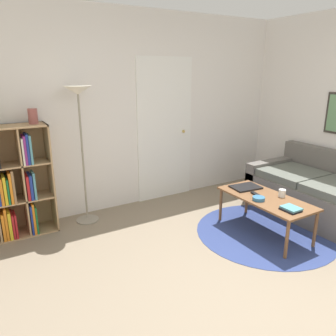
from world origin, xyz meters
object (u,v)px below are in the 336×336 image
object	(u,v)px
couch	(321,194)
vase_on_shelf	(33,116)
bookshelf	(3,185)
cup	(282,193)
floor_lamp	(79,109)
laptop	(246,187)
coffee_table	(265,201)
bowl	(259,199)

from	to	relation	value
couch	vase_on_shelf	distance (m)	3.67
bookshelf	cup	bearing A→B (deg)	-28.64
bookshelf	couch	distance (m)	3.89
floor_lamp	vase_on_shelf	world-z (taller)	floor_lamp
laptop	vase_on_shelf	size ratio (longest dim) A/B	2.20
bookshelf	laptop	xyz separation A→B (m)	(2.59, -1.07, -0.17)
coffee_table	vase_on_shelf	bearing A→B (deg)	146.96
laptop	bowl	size ratio (longest dim) A/B	2.70
bookshelf	couch	xyz separation A→B (m)	(3.60, -1.42, -0.34)
laptop	vase_on_shelf	xyz separation A→B (m)	(-2.20, 1.07, 0.90)
cup	coffee_table	bearing A→B (deg)	155.44
cup	vase_on_shelf	bearing A→B (deg)	147.54
laptop	bookshelf	bearing A→B (deg)	157.55
bowl	vase_on_shelf	size ratio (longest dim) A/B	0.81
couch	vase_on_shelf	size ratio (longest dim) A/B	10.20
coffee_table	cup	bearing A→B (deg)	-24.56
floor_lamp	cup	bearing A→B (deg)	-38.01
bookshelf	bowl	world-z (taller)	bookshelf
cup	vase_on_shelf	distance (m)	2.92
floor_lamp	coffee_table	xyz separation A→B (m)	(1.68, -1.37, -1.00)
cup	floor_lamp	bearing A→B (deg)	141.99
coffee_table	vase_on_shelf	distance (m)	2.77
bowl	floor_lamp	bearing A→B (deg)	137.97
bookshelf	floor_lamp	size ratio (longest dim) A/B	0.76
couch	cup	distance (m)	0.89
coffee_table	laptop	distance (m)	0.35
couch	coffee_table	world-z (taller)	couch
coffee_table	laptop	size ratio (longest dim) A/B	3.00
bookshelf	bowl	distance (m)	2.83
floor_lamp	vase_on_shelf	bearing A→B (deg)	174.44
coffee_table	vase_on_shelf	xyz separation A→B (m)	(-2.18, 1.42, 0.95)
bowl	cup	world-z (taller)	cup
bookshelf	floor_lamp	bearing A→B (deg)	-3.19
vase_on_shelf	floor_lamp	bearing A→B (deg)	-5.56
floor_lamp	coffee_table	bearing A→B (deg)	-39.17
couch	bowl	size ratio (longest dim) A/B	12.54
bowl	vase_on_shelf	xyz separation A→B (m)	(-2.04, 1.44, 0.89)
laptop	cup	size ratio (longest dim) A/B	4.32
laptop	bowl	distance (m)	0.40
bookshelf	coffee_table	world-z (taller)	bookshelf
couch	bookshelf	bearing A→B (deg)	158.45
bookshelf	vase_on_shelf	distance (m)	0.83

